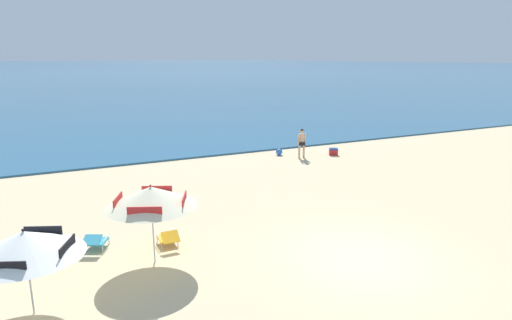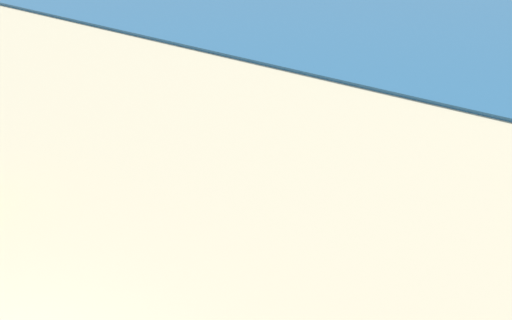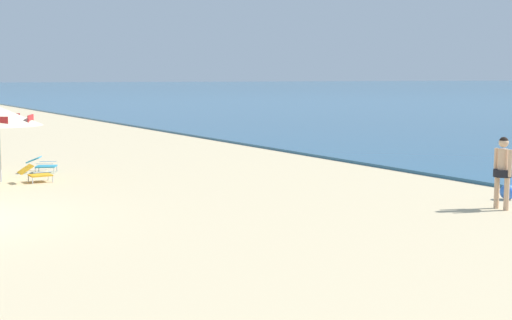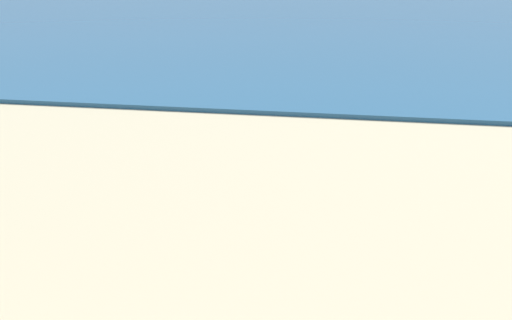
{
  "view_description": "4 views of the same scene",
  "coord_description": "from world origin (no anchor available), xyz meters",
  "views": [
    {
      "loc": [
        -7.41,
        -8.67,
        5.52
      ],
      "look_at": [
        0.44,
        7.77,
        1.11
      ],
      "focal_mm": 29.78,
      "sensor_mm": 36.0,
      "label": 1
    },
    {
      "loc": [
        7.34,
        -3.7,
        7.12
      ],
      "look_at": [
        -0.47,
        7.04,
        0.77
      ],
      "focal_mm": 52.88,
      "sensor_mm": 36.0,
      "label": 2
    },
    {
      "loc": [
        15.6,
        -1.62,
        3.0
      ],
      "look_at": [
        -0.7,
        8.09,
        0.75
      ],
      "focal_mm": 49.16,
      "sensor_mm": 36.0,
      "label": 3
    },
    {
      "loc": [
        0.67,
        -0.92,
        3.69
      ],
      "look_at": [
        -1.11,
        8.61,
        0.62
      ],
      "focal_mm": 49.14,
      "sensor_mm": 36.0,
      "label": 4
    }
  ],
  "objects": []
}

